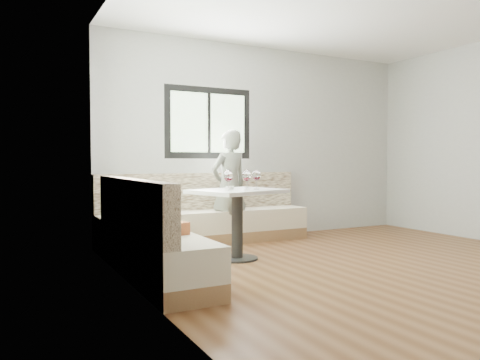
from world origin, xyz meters
TOP-DOWN VIEW (x-y plane):
  - room at (-0.08, 0.08)m, footprint 5.01×5.01m
  - banquette at (-1.59, 1.63)m, footprint 2.90×2.80m
  - table at (-1.14, 1.16)m, footprint 1.15×1.01m
  - person at (-0.76, 2.12)m, footprint 0.62×0.46m
  - olive_ramekin at (-1.21, 1.21)m, footprint 0.09×0.09m
  - wine_glass_a at (-1.36, 0.94)m, footprint 0.10×0.10m
  - wine_glass_b at (-1.12, 0.97)m, footprint 0.10×0.10m
  - wine_glass_c at (-0.94, 1.06)m, footprint 0.10×0.10m
  - wine_glass_d at (-1.18, 1.30)m, footprint 0.10×0.10m
  - wine_glass_e at (-0.92, 1.31)m, footprint 0.10×0.10m

SIDE VIEW (x-z plane):
  - banquette at x=-1.59m, z-range -0.14..0.81m
  - table at x=-1.14m, z-range 0.20..0.99m
  - person at x=-0.76m, z-range 0.00..1.54m
  - olive_ramekin at x=-1.21m, z-range 0.80..0.83m
  - wine_glass_a at x=-1.36m, z-range 0.84..1.06m
  - wine_glass_b at x=-1.12m, z-range 0.84..1.06m
  - wine_glass_c at x=-0.94m, z-range 0.84..1.06m
  - wine_glass_d at x=-1.18m, z-range 0.84..1.06m
  - wine_glass_e at x=-0.92m, z-range 0.84..1.06m
  - room at x=-0.08m, z-range 0.01..2.82m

